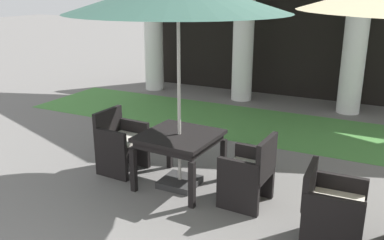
{
  "coord_description": "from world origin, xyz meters",
  "views": [
    {
      "loc": [
        2.06,
        -0.57,
        2.51
      ],
      "look_at": [
        -0.35,
        4.21,
        0.81
      ],
      "focal_mm": 39.11,
      "sensor_mm": 36.0,
      "label": 1
    }
  ],
  "objects_px": {
    "patio_chair_near_foreground_west": "(331,209)",
    "patio_table_mid_left": "(179,141)",
    "patio_chair_mid_left_west": "(121,143)",
    "patio_chair_mid_left_east": "(250,173)"
  },
  "relations": [
    {
      "from": "patio_chair_mid_left_west",
      "to": "patio_chair_mid_left_east",
      "type": "distance_m",
      "value": 1.95
    },
    {
      "from": "patio_table_mid_left",
      "to": "patio_chair_mid_left_east",
      "type": "bearing_deg",
      "value": -2.81
    },
    {
      "from": "patio_chair_near_foreground_west",
      "to": "patio_chair_mid_left_west",
      "type": "height_order",
      "value": "patio_chair_mid_left_west"
    },
    {
      "from": "patio_chair_mid_left_west",
      "to": "patio_chair_mid_left_east",
      "type": "height_order",
      "value": "patio_chair_mid_left_west"
    },
    {
      "from": "patio_table_mid_left",
      "to": "patio_chair_mid_left_west",
      "type": "distance_m",
      "value": 0.99
    },
    {
      "from": "patio_chair_near_foreground_west",
      "to": "patio_chair_mid_left_east",
      "type": "height_order",
      "value": "patio_chair_mid_left_east"
    },
    {
      "from": "patio_chair_near_foreground_west",
      "to": "patio_table_mid_left",
      "type": "xyz_separation_m",
      "value": [
        -1.99,
        0.52,
        0.21
      ]
    },
    {
      "from": "patio_table_mid_left",
      "to": "patio_chair_mid_left_west",
      "type": "bearing_deg",
      "value": 177.19
    },
    {
      "from": "patio_chair_near_foreground_west",
      "to": "patio_table_mid_left",
      "type": "distance_m",
      "value": 2.07
    },
    {
      "from": "patio_chair_mid_left_west",
      "to": "patio_chair_mid_left_east",
      "type": "relative_size",
      "value": 1.01
    }
  ]
}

